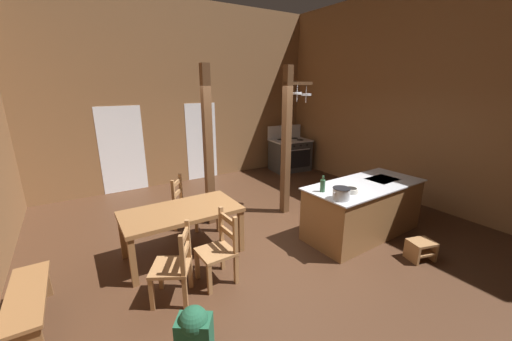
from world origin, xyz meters
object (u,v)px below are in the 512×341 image
object	(u,v)px
kitchen_island	(363,209)
dining_table	(181,215)
ladderback_chair_at_table_end	(219,249)
mixing_bowl_on_counter	(351,190)
ladderback_chair_near_window	(185,204)
bench_along_left_wall	(29,305)
stove_range	(290,154)
ladderback_chair_by_post	(175,266)
bottle_tall_on_counter	(323,185)
backpack	(194,334)
step_stool	(421,249)
stockpot_on_counter	(341,194)

from	to	relation	value
kitchen_island	dining_table	xyz separation A→B (m)	(-2.88, 0.99, 0.20)
ladderback_chair_at_table_end	mixing_bowl_on_counter	distance (m)	2.19
ladderback_chair_near_window	bench_along_left_wall	xyz separation A→B (m)	(-2.21, -1.44, -0.15)
stove_range	ladderback_chair_by_post	world-z (taller)	stove_range
dining_table	bottle_tall_on_counter	size ratio (longest dim) A/B	6.61
stove_range	backpack	bearing A→B (deg)	-135.61
ladderback_chair_by_post	ladderback_chair_near_window	bearing A→B (deg)	67.33
step_stool	stove_range	bearing A→B (deg)	74.46
step_stool	ladderback_chair_near_window	bearing A→B (deg)	131.94
stove_range	mixing_bowl_on_counter	distance (m)	4.50
step_stool	ladderback_chair_by_post	size ratio (longest dim) A/B	0.45
ladderback_chair_by_post	dining_table	bearing A→B (deg)	66.57
stove_range	bench_along_left_wall	world-z (taller)	stove_range
stove_range	ladderback_chair_at_table_end	distance (m)	5.54
step_stool	ladderback_chair_by_post	distance (m)	3.53
ladderback_chair_near_window	stockpot_on_counter	bearing A→B (deg)	-52.72
bench_along_left_wall	backpack	xyz separation A→B (m)	(1.34, -1.30, 0.02)
dining_table	stove_range	bearing A→B (deg)	33.61
bench_along_left_wall	ladderback_chair_at_table_end	bearing A→B (deg)	-8.19
backpack	stockpot_on_counter	size ratio (longest dim) A/B	1.84
stove_range	step_stool	size ratio (longest dim) A/B	3.12
step_stool	backpack	size ratio (longest dim) A/B	0.71
ladderback_chair_by_post	ladderback_chair_at_table_end	size ratio (longest dim) A/B	1.00
backpack	step_stool	bearing A→B (deg)	-2.48
stockpot_on_counter	bottle_tall_on_counter	size ratio (longest dim) A/B	1.26
ladderback_chair_by_post	stockpot_on_counter	bearing A→B (deg)	-8.38
bench_along_left_wall	bottle_tall_on_counter	xyz separation A→B (m)	(3.85, -0.32, 0.72)
step_stool	bottle_tall_on_counter	size ratio (longest dim) A/B	1.64
bench_along_left_wall	stockpot_on_counter	world-z (taller)	stockpot_on_counter
kitchen_island	bench_along_left_wall	xyz separation A→B (m)	(-4.73, 0.43, -0.16)
stove_range	ladderback_chair_by_post	size ratio (longest dim) A/B	1.39
kitchen_island	mixing_bowl_on_counter	world-z (taller)	mixing_bowl_on_counter
ladderback_chair_near_window	stockpot_on_counter	world-z (taller)	stockpot_on_counter
kitchen_island	ladderback_chair_by_post	world-z (taller)	ladderback_chair_by_post
ladderback_chair_at_table_end	backpack	size ratio (longest dim) A/B	1.59
ladderback_chair_near_window	mixing_bowl_on_counter	xyz separation A→B (m)	(1.97, -2.03, 0.50)
ladderback_chair_by_post	bottle_tall_on_counter	size ratio (longest dim) A/B	3.68
ladderback_chair_near_window	bottle_tall_on_counter	bearing A→B (deg)	-47.08
dining_table	step_stool	bearing A→B (deg)	-34.31
stove_range	dining_table	bearing A→B (deg)	-146.39
kitchen_island	stockpot_on_counter	xyz separation A→B (m)	(-0.89, -0.27, 0.55)
kitchen_island	ladderback_chair_near_window	distance (m)	3.14
dining_table	backpack	world-z (taller)	dining_table
ladderback_chair_by_post	ladderback_chair_at_table_end	xyz separation A→B (m)	(0.60, 0.05, 0.00)
mixing_bowl_on_counter	stove_range	bearing A→B (deg)	63.70
ladderback_chair_near_window	bench_along_left_wall	world-z (taller)	ladderback_chair_near_window
dining_table	mixing_bowl_on_counter	world-z (taller)	mixing_bowl_on_counter
backpack	mixing_bowl_on_counter	size ratio (longest dim) A/B	2.83
ladderback_chair_near_window	backpack	size ratio (longest dim) A/B	1.59
bench_along_left_wall	mixing_bowl_on_counter	xyz separation A→B (m)	(4.18, -0.59, 0.65)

